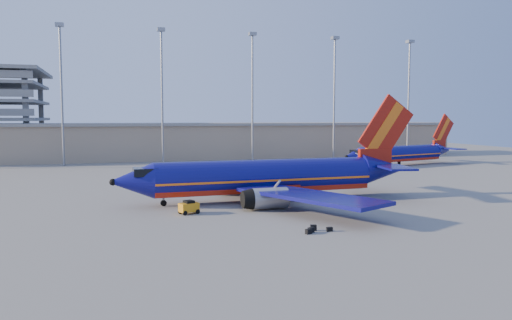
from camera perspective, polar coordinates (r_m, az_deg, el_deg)
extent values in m
plane|color=slate|center=(64.85, -2.07, -3.89)|extent=(220.00, 220.00, 0.00)
cube|color=gray|center=(123.00, -4.18, 2.15)|extent=(120.00, 15.00, 8.00)
cube|color=slate|center=(122.86, -4.19, 4.11)|extent=(122.00, 16.00, 0.60)
cylinder|color=gray|center=(108.62, -21.31, 6.74)|extent=(0.44, 0.44, 28.00)
cube|color=gray|center=(110.09, -21.55, 14.19)|extent=(1.60, 1.60, 0.70)
cylinder|color=gray|center=(108.74, -10.68, 6.99)|extent=(0.44, 0.44, 28.00)
cube|color=gray|center=(110.21, -10.80, 14.44)|extent=(1.60, 1.60, 0.70)
cylinder|color=gray|center=(112.48, -0.41, 7.00)|extent=(0.44, 0.44, 28.00)
cube|color=gray|center=(113.89, -0.41, 14.21)|extent=(1.60, 1.60, 0.70)
cylinder|color=gray|center=(119.49, 8.92, 6.82)|extent=(0.44, 0.44, 28.00)
cube|color=gray|center=(120.82, 9.02, 13.61)|extent=(1.60, 1.60, 0.70)
cylinder|color=gray|center=(129.24, 17.03, 6.52)|extent=(0.44, 0.44, 28.00)
cube|color=gray|center=(130.47, 17.19, 12.81)|extent=(1.60, 1.60, 0.70)
cylinder|color=navy|center=(59.21, 0.94, -1.88)|extent=(26.06, 4.72, 4.00)
cube|color=#A41B0D|center=(59.34, 0.94, -2.87)|extent=(26.04, 3.96, 1.41)
cube|color=orange|center=(59.24, 0.94, -2.14)|extent=(26.06, 4.77, 0.24)
cone|color=navy|center=(56.23, -13.96, -2.39)|extent=(4.65, 4.13, 4.00)
cube|color=black|center=(56.22, -12.55, -1.31)|extent=(2.67, 2.88, 0.87)
cone|color=navy|center=(65.94, 14.05, -1.00)|extent=(5.73, 4.16, 4.00)
cube|color=#A41B0D|center=(65.35, 13.43, 0.25)|extent=(4.56, 0.72, 2.38)
cube|color=#A41B0D|center=(65.96, 14.62, 3.56)|extent=(7.95, 0.57, 8.63)
cube|color=orange|center=(65.85, 14.47, 3.56)|extent=(5.29, 0.60, 6.77)
cube|color=navy|center=(68.80, 12.14, -0.22)|extent=(4.78, 7.49, 0.24)
cube|color=navy|center=(62.56, 15.50, -0.80)|extent=(4.44, 7.40, 0.24)
cube|color=navy|center=(68.81, -0.33, -1.74)|extent=(11.39, 17.56, 0.38)
cube|color=navy|center=(51.14, 6.11, -4.09)|extent=(12.12, 17.46, 0.38)
cube|color=#A41B0D|center=(59.58, 1.43, -3.26)|extent=(6.61, 4.40, 1.08)
cylinder|color=gray|center=(64.37, -1.77, -2.84)|extent=(3.96, 2.38, 2.27)
cylinder|color=gray|center=(53.76, 1.56, -4.38)|extent=(3.96, 2.38, 2.27)
cylinder|color=gray|center=(56.88, -10.53, -4.61)|extent=(0.27, 0.27, 1.19)
cylinder|color=black|center=(56.92, -10.52, -4.86)|extent=(0.70, 0.29, 0.69)
cylinder|color=black|center=(62.70, 1.51, -3.77)|extent=(0.92, 0.62, 0.91)
cylinder|color=black|center=(57.49, 3.38, -4.58)|extent=(0.92, 0.62, 0.91)
cylinder|color=navy|center=(106.47, 16.06, 0.69)|extent=(21.68, 9.01, 3.33)
cube|color=#A41B0D|center=(106.54, 16.05, 0.23)|extent=(21.51, 8.40, 1.17)
cube|color=orange|center=(106.49, 16.06, 0.57)|extent=(21.69, 9.04, 0.20)
cone|color=navy|center=(97.46, 11.05, 0.42)|extent=(4.53, 4.22, 3.33)
cube|color=black|center=(98.19, 11.56, 0.94)|extent=(2.71, 2.83, 0.72)
cone|color=navy|center=(116.51, 20.40, 1.08)|extent=(5.40, 4.46, 3.33)
cube|color=#A41B0D|center=(115.87, 20.20, 1.67)|extent=(3.77, 1.49, 1.98)
cube|color=#A41B0D|center=(116.75, 20.63, 3.22)|extent=(6.43, 2.05, 7.17)
cube|color=orange|center=(116.60, 20.57, 3.22)|extent=(4.33, 1.54, 5.63)
cube|color=navy|center=(118.09, 19.13, 1.41)|extent=(5.06, 6.35, 0.20)
cube|color=navy|center=(114.35, 21.51, 1.23)|extent=(3.05, 5.91, 0.20)
cylinder|color=black|center=(106.63, 16.04, -0.39)|extent=(0.78, 0.78, 0.81)
cube|color=orange|center=(51.97, -7.68, -5.38)|extent=(2.18, 1.70, 0.92)
cube|color=black|center=(51.87, -7.69, -4.78)|extent=(1.21, 1.26, 0.32)
cylinder|color=black|center=(52.14, -8.65, -5.85)|extent=(0.50, 0.32, 0.48)
cylinder|color=black|center=(51.27, -8.12, -6.03)|extent=(0.50, 0.32, 0.48)
cylinder|color=black|center=(52.83, -7.24, -5.70)|extent=(0.50, 0.32, 0.48)
cylinder|color=black|center=(51.97, -6.69, -5.87)|extent=(0.50, 0.32, 0.48)
cube|color=black|center=(43.63, 6.31, -7.96)|extent=(0.63, 0.50, 0.47)
cube|color=black|center=(43.16, 6.03, -8.13)|extent=(0.63, 0.51, 0.43)
cube|color=black|center=(44.34, 8.39, -7.84)|extent=(0.55, 0.34, 0.37)
cube|color=black|center=(44.42, 6.58, -7.70)|extent=(0.61, 0.47, 0.52)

